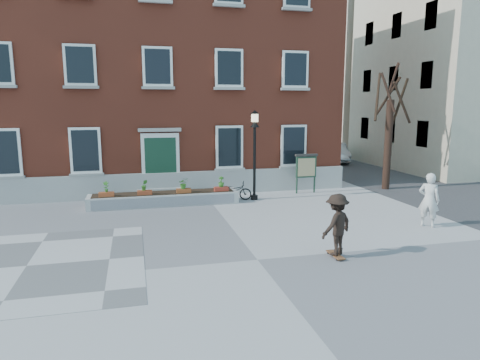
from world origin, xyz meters
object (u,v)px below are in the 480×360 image
object	(u,v)px
lamp_post	(255,143)
bicycle	(234,191)
parked_car	(335,153)
notice_board	(306,167)
skateboarder	(337,225)
bystander	(429,200)

from	to	relation	value
lamp_post	bicycle	bearing A→B (deg)	169.24
parked_car	lamp_post	size ratio (longest dim) A/B	1.07
parked_car	notice_board	bearing A→B (deg)	-107.19
bicycle	skateboarder	xyz separation A→B (m)	(1.11, -7.70, 0.52)
notice_board	skateboarder	bearing A→B (deg)	-107.06
bicycle	lamp_post	bearing A→B (deg)	-82.81
parked_car	bystander	size ratio (longest dim) A/B	2.24
notice_board	skateboarder	distance (m)	8.72
lamp_post	skateboarder	world-z (taller)	lamp_post
bicycle	lamp_post	size ratio (longest dim) A/B	0.40
lamp_post	parked_car	bearing A→B (deg)	49.38
skateboarder	bicycle	bearing A→B (deg)	98.17
parked_car	notice_board	world-z (taller)	notice_board
lamp_post	skateboarder	bearing A→B (deg)	-88.38
bystander	notice_board	bearing A→B (deg)	-27.03
bystander	skateboarder	distance (m)	4.87
bystander	parked_car	bearing A→B (deg)	-59.25
bicycle	parked_car	xyz separation A→B (m)	(10.11, 10.58, 0.28)
bystander	notice_board	size ratio (longest dim) A/B	1.01
bystander	lamp_post	distance (m)	7.41
notice_board	skateboarder	xyz separation A→B (m)	(-2.56, -8.33, -0.34)
bicycle	skateboarder	size ratio (longest dim) A/B	0.87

